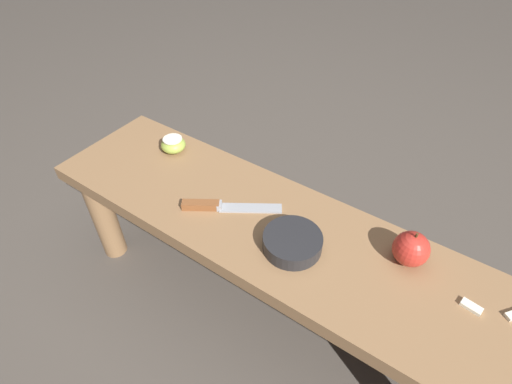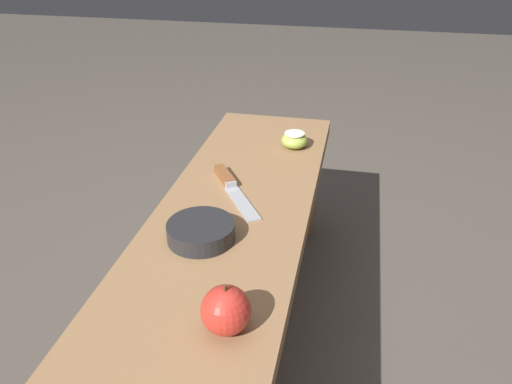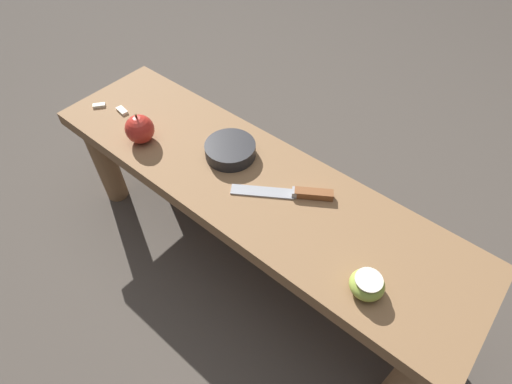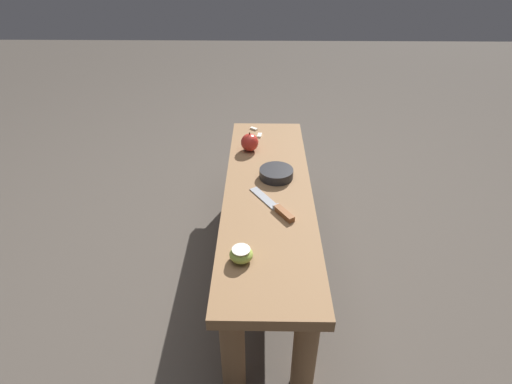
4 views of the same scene
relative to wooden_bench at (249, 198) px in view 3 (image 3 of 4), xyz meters
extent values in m
plane|color=#4C443D|center=(0.00, 0.00, -0.30)|extent=(8.00, 8.00, 0.00)
cube|color=olive|center=(0.00, 0.00, 0.06)|extent=(1.23, 0.34, 0.04)
cylinder|color=olive|center=(-0.55, -0.11, -0.13)|extent=(0.07, 0.07, 0.34)
cylinder|color=olive|center=(0.55, -0.11, -0.13)|extent=(0.07, 0.07, 0.34)
cylinder|color=olive|center=(-0.55, 0.11, -0.13)|extent=(0.07, 0.07, 0.34)
cylinder|color=olive|center=(0.55, 0.11, -0.13)|extent=(0.07, 0.07, 0.34)
cube|color=#9EA0A5|center=(-0.06, 0.02, 0.08)|extent=(0.15, 0.11, 0.00)
cube|color=#9EA0A5|center=(-0.12, -0.03, 0.09)|extent=(0.02, 0.03, 0.02)
cube|color=brown|center=(-0.16, -0.05, 0.09)|extent=(0.09, 0.07, 0.02)
sphere|color=red|center=(0.32, 0.08, 0.12)|extent=(0.08, 0.08, 0.08)
cylinder|color=#4C3319|center=(0.32, 0.08, 0.16)|extent=(0.01, 0.01, 0.01)
ellipsoid|color=#9EB747|center=(-0.39, 0.09, 0.10)|extent=(0.07, 0.07, 0.04)
cylinder|color=white|center=(-0.39, 0.09, 0.12)|extent=(0.06, 0.06, 0.00)
cube|color=white|center=(0.47, 0.04, 0.08)|extent=(0.04, 0.02, 0.01)
cube|color=white|center=(0.54, 0.07, 0.08)|extent=(0.04, 0.04, 0.01)
cylinder|color=#232326|center=(0.09, -0.03, 0.10)|extent=(0.14, 0.14, 0.04)
camera|label=1|loc=(0.36, -0.56, 0.80)|focal=28.00mm
camera|label=2|loc=(0.88, 0.25, 0.66)|focal=35.00mm
camera|label=3|loc=(-0.46, 0.52, 0.83)|focal=28.00mm
camera|label=4|loc=(-1.28, 0.03, 0.93)|focal=28.00mm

